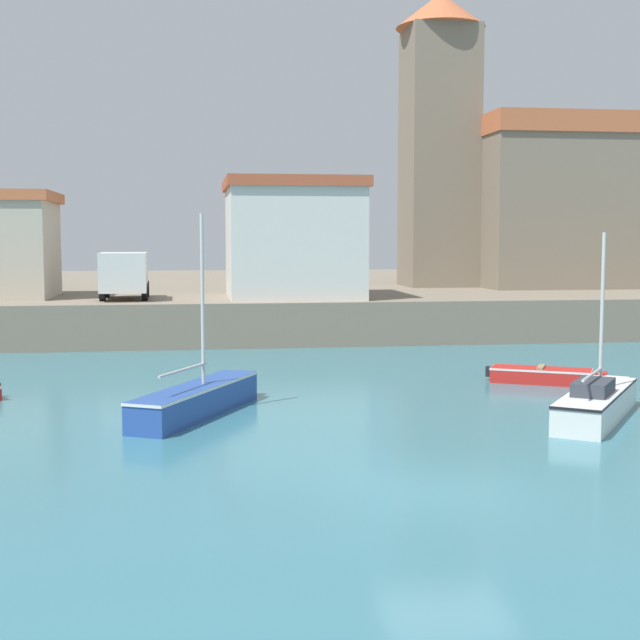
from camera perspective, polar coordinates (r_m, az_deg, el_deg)
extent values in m
plane|color=teal|center=(17.75, 8.10, -10.84)|extent=(200.00, 200.00, 0.00)
cube|color=gray|center=(59.42, -3.48, 1.54)|extent=(120.00, 40.00, 2.01)
cube|color=red|center=(31.11, 13.96, -3.47)|extent=(3.42, 2.52, 0.51)
cube|color=red|center=(30.98, 17.44, -3.59)|extent=(0.73, 0.78, 0.43)
cube|color=white|center=(31.08, 13.97, -3.08)|extent=(3.45, 2.55, 0.07)
cube|color=#997F5B|center=(31.06, 13.97, -2.93)|extent=(0.62, 0.93, 0.08)
cube|color=black|center=(31.32, 10.75, -3.25)|extent=(0.27, 0.27, 0.36)
cube|color=white|center=(25.35, 17.28, -5.22)|extent=(4.25, 5.22, 0.79)
cube|color=white|center=(28.31, 18.41, -4.16)|extent=(0.88, 0.86, 0.67)
cube|color=black|center=(25.29, 17.30, -4.43)|extent=(4.30, 5.27, 0.07)
cylinder|color=silver|center=(25.43, 17.61, 0.55)|extent=(0.10, 0.10, 4.27)
cylinder|color=silver|center=(24.53, 17.04, -3.33)|extent=(1.52, 2.07, 0.08)
cube|color=#333842|center=(24.72, 17.08, -4.13)|extent=(1.68, 1.86, 0.36)
cube|color=#284C9E|center=(24.96, -7.91, -5.13)|extent=(3.68, 5.70, 0.84)
cube|color=#284C9E|center=(27.78, -4.92, -4.04)|extent=(0.78, 0.73, 0.71)
cube|color=white|center=(24.90, -7.92, -4.28)|extent=(3.72, 5.76, 0.07)
cylinder|color=silver|center=(25.00, -7.53, 1.34)|extent=(0.10, 0.10, 4.75)
cylinder|color=silver|center=(24.17, -8.73, -3.16)|extent=(1.28, 2.37, 0.08)
cube|color=gray|center=(57.72, 13.09, 6.59)|extent=(8.64, 14.34, 8.64)
cube|color=#C1663D|center=(58.05, 13.19, 11.45)|extent=(8.81, 14.63, 1.20)
cube|color=gray|center=(53.86, 7.61, 10.19)|extent=(4.02, 4.02, 15.04)
cone|color=#C1663D|center=(55.25, 7.73, 19.03)|extent=(5.23, 5.23, 2.00)
cube|color=silver|center=(43.29, -1.76, 4.91)|extent=(6.23, 6.62, 5.20)
cube|color=#B25133|center=(43.36, -1.77, 8.67)|extent=(6.54, 6.95, 0.50)
cube|color=silver|center=(42.17, -12.45, 3.01)|extent=(2.17, 3.25, 1.80)
cube|color=silver|center=(44.22, -12.31, 2.86)|extent=(2.03, 1.35, 1.40)
cube|color=#334756|center=(44.67, -12.29, 3.14)|extent=(1.80, 0.16, 0.70)
cylinder|color=black|center=(44.22, -13.53, 1.92)|extent=(0.30, 0.81, 0.80)
cylinder|color=black|center=(44.12, -11.07, 1.96)|extent=(0.30, 0.81, 0.80)
cylinder|color=black|center=(41.88, -13.75, 1.73)|extent=(0.30, 0.81, 0.80)
cylinder|color=black|center=(41.78, -11.15, 1.78)|extent=(0.30, 0.81, 0.80)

